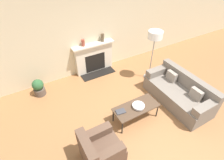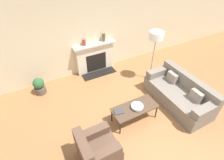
{
  "view_description": "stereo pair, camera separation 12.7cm",
  "coord_description": "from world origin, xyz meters",
  "px_view_note": "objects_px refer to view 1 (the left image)",
  "views": [
    {
      "loc": [
        -2.19,
        -1.9,
        3.66
      ],
      "look_at": [
        -0.2,
        1.61,
        0.45
      ],
      "focal_mm": 28.0,
      "sensor_mm": 36.0,
      "label": 1
    },
    {
      "loc": [
        -2.08,
        -1.96,
        3.66
      ],
      "look_at": [
        -0.2,
        1.61,
        0.45
      ],
      "focal_mm": 28.0,
      "sensor_mm": 36.0,
      "label": 2
    }
  ],
  "objects_px": {
    "fireplace": "(94,58)",
    "book": "(121,111)",
    "potted_plant": "(39,88)",
    "armchair_near": "(100,150)",
    "bowl": "(138,106)",
    "mantel_vase_left": "(83,43)",
    "mantel_vase_center_left": "(102,37)",
    "coffee_table": "(136,108)",
    "couch": "(179,93)",
    "floor_lamp": "(155,39)"
  },
  "relations": [
    {
      "from": "bowl",
      "to": "floor_lamp",
      "type": "xyz_separation_m",
      "value": [
        1.42,
        1.27,
        0.92
      ]
    },
    {
      "from": "book",
      "to": "floor_lamp",
      "type": "bearing_deg",
      "value": 41.32
    },
    {
      "from": "mantel_vase_center_left",
      "to": "bowl",
      "type": "bearing_deg",
      "value": -97.7
    },
    {
      "from": "fireplace",
      "to": "mantel_vase_center_left",
      "type": "height_order",
      "value": "mantel_vase_center_left"
    },
    {
      "from": "couch",
      "to": "coffee_table",
      "type": "distance_m",
      "value": 1.46
    },
    {
      "from": "fireplace",
      "to": "bowl",
      "type": "height_order",
      "value": "fireplace"
    },
    {
      "from": "coffee_table",
      "to": "bowl",
      "type": "xyz_separation_m",
      "value": [
        0.04,
        -0.03,
        0.08
      ]
    },
    {
      "from": "armchair_near",
      "to": "potted_plant",
      "type": "height_order",
      "value": "armchair_near"
    },
    {
      "from": "armchair_near",
      "to": "coffee_table",
      "type": "height_order",
      "value": "armchair_near"
    },
    {
      "from": "couch",
      "to": "floor_lamp",
      "type": "height_order",
      "value": "floor_lamp"
    },
    {
      "from": "fireplace",
      "to": "coffee_table",
      "type": "xyz_separation_m",
      "value": [
        -0.03,
        -2.53,
        -0.1
      ]
    },
    {
      "from": "coffee_table",
      "to": "couch",
      "type": "bearing_deg",
      "value": -2.22
    },
    {
      "from": "couch",
      "to": "armchair_near",
      "type": "height_order",
      "value": "armchair_near"
    },
    {
      "from": "fireplace",
      "to": "book",
      "type": "height_order",
      "value": "fireplace"
    },
    {
      "from": "couch",
      "to": "armchair_near",
      "type": "distance_m",
      "value": 2.76
    },
    {
      "from": "couch",
      "to": "floor_lamp",
      "type": "relative_size",
      "value": 1.18
    },
    {
      "from": "mantel_vase_center_left",
      "to": "potted_plant",
      "type": "distance_m",
      "value": 2.54
    },
    {
      "from": "bowl",
      "to": "floor_lamp",
      "type": "distance_m",
      "value": 2.12
    },
    {
      "from": "bowl",
      "to": "book",
      "type": "bearing_deg",
      "value": 169.53
    },
    {
      "from": "floor_lamp",
      "to": "mantel_vase_center_left",
      "type": "height_order",
      "value": "floor_lamp"
    },
    {
      "from": "mantel_vase_left",
      "to": "mantel_vase_center_left",
      "type": "bearing_deg",
      "value": 0.0
    },
    {
      "from": "bowl",
      "to": "book",
      "type": "relative_size",
      "value": 1.21
    },
    {
      "from": "book",
      "to": "mantel_vase_center_left",
      "type": "distance_m",
      "value": 2.72
    },
    {
      "from": "fireplace",
      "to": "bowl",
      "type": "bearing_deg",
      "value": -89.81
    },
    {
      "from": "book",
      "to": "floor_lamp",
      "type": "distance_m",
      "value": 2.42
    },
    {
      "from": "book",
      "to": "coffee_table",
      "type": "bearing_deg",
      "value": 1.75
    },
    {
      "from": "couch",
      "to": "mantel_vase_center_left",
      "type": "relative_size",
      "value": 7.25
    },
    {
      "from": "coffee_table",
      "to": "potted_plant",
      "type": "height_order",
      "value": "potted_plant"
    },
    {
      "from": "fireplace",
      "to": "armchair_near",
      "type": "xyz_separation_m",
      "value": [
        -1.3,
        -3.06,
        -0.19
      ]
    },
    {
      "from": "couch",
      "to": "floor_lamp",
      "type": "xyz_separation_m",
      "value": [
        0.01,
        1.3,
        1.1
      ]
    },
    {
      "from": "fireplace",
      "to": "mantel_vase_center_left",
      "type": "bearing_deg",
      "value": 2.44
    },
    {
      "from": "bowl",
      "to": "book",
      "type": "xyz_separation_m",
      "value": [
        -0.46,
        0.09,
        -0.03
      ]
    },
    {
      "from": "mantel_vase_left",
      "to": "floor_lamp",
      "type": "bearing_deg",
      "value": -36.5
    },
    {
      "from": "fireplace",
      "to": "couch",
      "type": "height_order",
      "value": "fireplace"
    },
    {
      "from": "mantel_vase_center_left",
      "to": "fireplace",
      "type": "bearing_deg",
      "value": -177.56
    },
    {
      "from": "mantel_vase_left",
      "to": "bowl",
      "type": "bearing_deg",
      "value": -82.44
    },
    {
      "from": "fireplace",
      "to": "potted_plant",
      "type": "bearing_deg",
      "value": -170.27
    },
    {
      "from": "fireplace",
      "to": "book",
      "type": "xyz_separation_m",
      "value": [
        -0.45,
        -2.47,
        -0.05
      ]
    },
    {
      "from": "mantel_vase_left",
      "to": "mantel_vase_center_left",
      "type": "xyz_separation_m",
      "value": [
        0.69,
        0.0,
        0.02
      ]
    },
    {
      "from": "fireplace",
      "to": "coffee_table",
      "type": "height_order",
      "value": "fireplace"
    },
    {
      "from": "potted_plant",
      "to": "book",
      "type": "bearing_deg",
      "value": -54.25
    },
    {
      "from": "couch",
      "to": "book",
      "type": "xyz_separation_m",
      "value": [
        -1.88,
        0.11,
        0.15
      ]
    },
    {
      "from": "fireplace",
      "to": "mantel_vase_left",
      "type": "xyz_separation_m",
      "value": [
        -0.33,
        0.02,
        0.65
      ]
    },
    {
      "from": "fireplace",
      "to": "armchair_near",
      "type": "bearing_deg",
      "value": -113.04
    },
    {
      "from": "floor_lamp",
      "to": "mantel_vase_center_left",
      "type": "xyz_separation_m",
      "value": [
        -1.07,
        1.3,
        -0.23
      ]
    },
    {
      "from": "armchair_near",
      "to": "mantel_vase_center_left",
      "type": "relative_size",
      "value": 3.04
    },
    {
      "from": "potted_plant",
      "to": "armchair_near",
      "type": "bearing_deg",
      "value": -75.77
    },
    {
      "from": "bowl",
      "to": "mantel_vase_left",
      "type": "distance_m",
      "value": 2.68
    },
    {
      "from": "coffee_table",
      "to": "floor_lamp",
      "type": "bearing_deg",
      "value": 40.33
    },
    {
      "from": "floor_lamp",
      "to": "coffee_table",
      "type": "bearing_deg",
      "value": -139.67
    }
  ]
}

